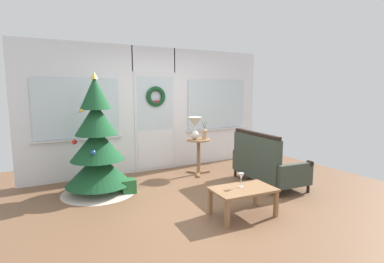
{
  "coord_description": "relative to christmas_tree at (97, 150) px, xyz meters",
  "views": [
    {
      "loc": [
        -2.32,
        -3.74,
        1.69
      ],
      "look_at": [
        0.05,
        0.55,
        1.0
      ],
      "focal_mm": 27.89,
      "sensor_mm": 36.0,
      "label": 1
    }
  ],
  "objects": [
    {
      "name": "coffee_table",
      "position": [
        1.51,
        -1.87,
        -0.38
      ],
      "size": [
        0.87,
        0.58,
        0.38
      ],
      "color": "#8E6642",
      "rests_on": "ground"
    },
    {
      "name": "christmas_tree",
      "position": [
        0.0,
        0.0,
        0.0
      ],
      "size": [
        1.21,
        1.21,
        1.97
      ],
      "color": "#4C331E",
      "rests_on": "ground"
    },
    {
      "name": "wine_glass",
      "position": [
        1.51,
        -1.82,
        -0.19
      ],
      "size": [
        0.08,
        0.08,
        0.2
      ],
      "color": "silver",
      "rests_on": "coffee_table"
    },
    {
      "name": "ground_plane",
      "position": [
        1.37,
        -1.16,
        -0.71
      ],
      "size": [
        6.76,
        6.76,
        0.0
      ],
      "primitive_type": "plane",
      "color": "brown"
    },
    {
      "name": "settee_sofa",
      "position": [
        2.68,
        -1.0,
        -0.34
      ],
      "size": [
        0.82,
        1.46,
        0.96
      ],
      "color": "black",
      "rests_on": "ground"
    },
    {
      "name": "back_wall_with_door",
      "position": [
        1.37,
        0.92,
        0.57
      ],
      "size": [
        5.2,
        0.19,
        2.55
      ],
      "color": "white",
      "rests_on": "ground"
    },
    {
      "name": "gift_box",
      "position": [
        0.41,
        -0.26,
        -0.6
      ],
      "size": [
        0.23,
        0.21,
        0.23
      ],
      "primitive_type": "cube",
      "color": "#266633",
      "rests_on": "ground"
    },
    {
      "name": "table_lamp",
      "position": [
        1.93,
        0.19,
        0.29
      ],
      "size": [
        0.28,
        0.28,
        0.44
      ],
      "color": "silver",
      "rests_on": "side_table"
    },
    {
      "name": "flower_vase",
      "position": [
        2.09,
        0.09,
        0.12
      ],
      "size": [
        0.11,
        0.1,
        0.35
      ],
      "color": "tan",
      "rests_on": "side_table"
    },
    {
      "name": "side_table",
      "position": [
        1.99,
        0.15,
        -0.21
      ],
      "size": [
        0.5,
        0.48,
        0.71
      ],
      "color": "#8E6642",
      "rests_on": "ground"
    }
  ]
}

